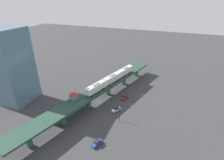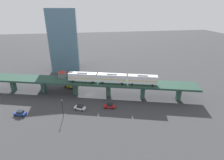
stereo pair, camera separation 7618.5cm
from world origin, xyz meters
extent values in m
plane|color=#38383A|center=(0.00, 0.00, 0.00)|extent=(400.00, 400.00, 0.00)
cube|color=#244135|center=(0.00, 0.00, 6.48)|extent=(33.73, 90.69, 0.80)
cube|color=#2D5142|center=(-10.74, -36.97, 3.04)|extent=(2.23, 2.23, 6.08)
cube|color=#2D5142|center=(-6.56, -22.57, 3.04)|extent=(2.23, 2.23, 6.08)
cube|color=#2D5142|center=(-2.37, -8.16, 3.04)|extent=(2.23, 2.23, 6.08)
cube|color=#2D5142|center=(1.81, 6.24, 3.04)|extent=(2.23, 2.23, 6.08)
cube|color=#2D5142|center=(6.00, 20.65, 3.04)|extent=(2.23, 2.23, 6.08)
cube|color=#2D5142|center=(10.18, 35.05, 3.04)|extent=(2.23, 2.23, 6.08)
cube|color=silver|center=(-7.73, -21.60, 9.42)|extent=(6.04, 12.30, 3.10)
cube|color=gold|center=(-7.73, -21.60, 9.12)|extent=(6.01, 12.09, 0.24)
cube|color=gray|center=(-7.73, -21.60, 11.15)|extent=(2.52, 4.42, 0.36)
cylinder|color=black|center=(-10.05, -25.30, 7.30)|extent=(0.45, 0.87, 0.84)
cylinder|color=black|center=(-7.76, -25.97, 7.30)|extent=(0.45, 0.87, 0.84)
cylinder|color=black|center=(-7.70, -17.24, 7.30)|extent=(0.45, 0.87, 0.84)
cylinder|color=black|center=(-5.42, -17.90, 7.30)|extent=(0.45, 0.87, 0.84)
cube|color=silver|center=(-4.22, -9.50, 9.42)|extent=(6.04, 12.30, 3.10)
cube|color=gold|center=(-4.22, -9.50, 9.12)|extent=(6.01, 12.09, 0.24)
cube|color=gray|center=(-4.22, -9.50, 11.15)|extent=(2.52, 4.42, 0.36)
cylinder|color=black|center=(-6.53, -13.20, 7.30)|extent=(0.45, 0.87, 0.84)
cylinder|color=black|center=(-4.25, -13.87, 7.30)|extent=(0.45, 0.87, 0.84)
cylinder|color=black|center=(-4.19, -5.14, 7.30)|extent=(0.45, 0.87, 0.84)
cylinder|color=black|center=(-1.90, -5.80, 7.30)|extent=(0.45, 0.87, 0.84)
cube|color=silver|center=(-0.70, 2.60, 9.42)|extent=(6.04, 12.30, 3.10)
cube|color=gold|center=(-0.70, 2.60, 9.12)|extent=(6.01, 12.09, 0.24)
cube|color=gray|center=(-0.70, 2.60, 11.15)|extent=(2.52, 4.42, 0.36)
cylinder|color=black|center=(-3.02, -1.10, 7.30)|extent=(0.45, 0.87, 0.84)
cylinder|color=black|center=(-0.73, -1.77, 7.30)|extent=(0.45, 0.87, 0.84)
cylinder|color=black|center=(-0.67, 6.96, 7.30)|extent=(0.45, 0.87, 0.84)
cylinder|color=black|center=(1.61, 6.30, 7.30)|extent=(0.45, 0.87, 0.84)
cube|color=slate|center=(5.91, 11.74, 8.13)|extent=(3.47, 3.47, 2.50)
pyramid|color=maroon|center=(5.91, 11.74, 9.83)|extent=(3.99, 3.99, 0.90)
cube|color=silver|center=(-11.59, 4.31, 0.73)|extent=(3.66, 4.73, 0.80)
cube|color=#1E2328|center=(-11.67, 4.18, 1.51)|extent=(2.48, 2.71, 0.76)
cylinder|color=black|center=(-13.02, 3.46, 0.33)|extent=(0.52, 0.70, 0.66)
cylinder|color=black|center=(-11.52, 2.65, 0.33)|extent=(0.52, 0.70, 0.66)
cylinder|color=black|center=(-11.67, 5.98, 0.33)|extent=(0.52, 0.70, 0.66)
cylinder|color=black|center=(-10.17, 5.17, 0.33)|extent=(0.52, 0.70, 0.66)
cube|color=#AD1E1E|center=(-12.28, -7.14, 0.73)|extent=(2.97, 4.73, 0.80)
cube|color=#1E2328|center=(-12.32, -7.28, 1.51)|extent=(2.20, 2.57, 0.76)
cylinder|color=black|center=(-13.51, -8.27, 0.33)|extent=(0.42, 0.70, 0.66)
cylinder|color=black|center=(-11.87, -8.75, 0.33)|extent=(0.42, 0.70, 0.66)
cylinder|color=black|center=(-12.70, -5.52, 0.33)|extent=(0.42, 0.70, 0.66)
cylinder|color=black|center=(-11.06, -6.01, 0.33)|extent=(0.42, 0.70, 0.66)
cube|color=#233D93|center=(-11.94, 25.93, 0.73)|extent=(3.19, 4.75, 0.80)
cube|color=#1E2328|center=(-12.00, 25.79, 1.51)|extent=(2.29, 2.63, 0.76)
cylinder|color=black|center=(-13.23, 24.87, 0.33)|extent=(0.45, 0.70, 0.66)
cylinder|color=black|center=(-11.63, 24.29, 0.33)|extent=(0.45, 0.70, 0.66)
cylinder|color=black|center=(-12.26, 27.56, 0.33)|extent=(0.45, 0.70, 0.66)
cylinder|color=black|center=(-10.65, 26.98, 0.33)|extent=(0.45, 0.70, 0.66)
cube|color=#333338|center=(7.46, 6.55, 1.65)|extent=(2.96, 2.91, 2.30)
cube|color=gold|center=(9.57, 9.46, 1.85)|extent=(4.92, 5.56, 2.70)
cylinder|color=black|center=(6.65, 7.13, 0.50)|extent=(0.87, 1.01, 1.00)
cylinder|color=black|center=(8.26, 5.97, 0.50)|extent=(0.87, 1.01, 1.00)
cylinder|color=black|center=(9.65, 11.33, 0.50)|extent=(0.87, 1.01, 1.00)
cylinder|color=black|center=(11.33, 10.11, 0.50)|extent=(0.87, 1.01, 1.00)
cylinder|color=black|center=(-15.19, 10.24, 3.25)|extent=(0.20, 0.20, 6.50)
sphere|color=beige|center=(-15.19, 10.24, 6.72)|extent=(0.44, 0.44, 0.44)
cube|color=slate|center=(38.94, 12.57, 18.00)|extent=(16.00, 16.00, 36.00)
camera|label=1|loc=(-33.49, 67.03, 48.99)|focal=28.00mm
camera|label=2|loc=(-70.65, 1.58, 37.19)|focal=28.00mm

